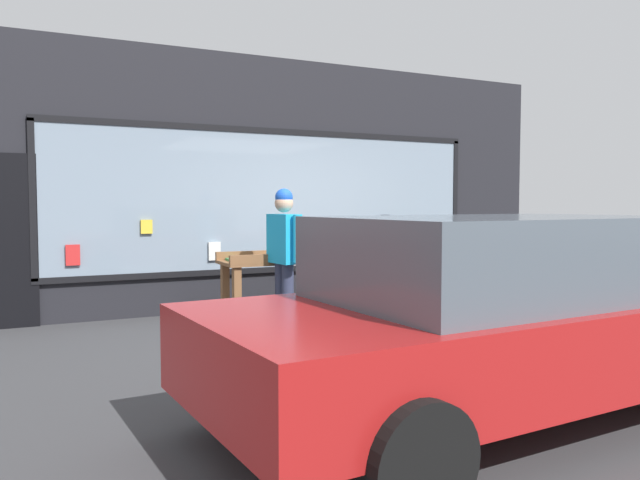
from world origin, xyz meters
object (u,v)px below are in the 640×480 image
Objects in this scene: small_dog at (316,309)px; sandwich_board_sign at (470,278)px; parked_car at (499,312)px; person_browsing at (284,248)px; display_table_main at (331,263)px.

sandwich_board_sign reaches higher than small_dog.
parked_car is (-2.80, -3.66, 0.30)m from sandwich_board_sign.
person_browsing reaches higher than small_dog.
parked_car reaches higher than display_table_main.
person_browsing is 3.06m from sandwich_board_sign.
sandwich_board_sign is 0.20× the size of parked_car.
display_table_main is 1.74× the size of person_browsing.
person_browsing reaches higher than display_table_main.
display_table_main is at bearing -170.06° from sandwich_board_sign.
person_browsing is 3.38m from parked_car.
parked_car is (-0.13, -3.18, 0.47)m from small_dog.
display_table_main is 0.97m from small_dog.
sandwich_board_sign is (3.00, 0.29, -0.53)m from person_browsing.
person_browsing reaches higher than sandwich_board_sign.
person_browsing is 0.80m from small_dog.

